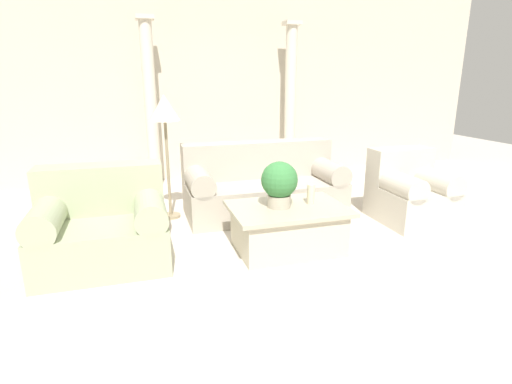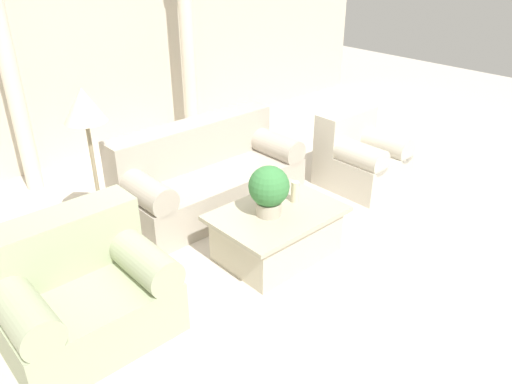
# 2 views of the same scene
# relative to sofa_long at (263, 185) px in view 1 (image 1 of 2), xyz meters

# --- Properties ---
(ground_plane) EXTENTS (16.00, 16.00, 0.00)m
(ground_plane) POSITION_rel_sofa_long_xyz_m (-0.22, -0.76, -0.35)
(ground_plane) COLOR beige
(wall_back) EXTENTS (10.00, 0.06, 3.20)m
(wall_back) POSITION_rel_sofa_long_xyz_m (-0.22, 2.11, 1.25)
(wall_back) COLOR beige
(wall_back) RESTS_ON ground_plane
(sofa_long) EXTENTS (1.93, 0.89, 0.87)m
(sofa_long) POSITION_rel_sofa_long_xyz_m (0.00, 0.00, 0.00)
(sofa_long) COLOR #ADA393
(sofa_long) RESTS_ON ground_plane
(loveseat) EXTENTS (1.13, 0.89, 0.87)m
(loveseat) POSITION_rel_sofa_long_xyz_m (-1.83, -0.93, 0.01)
(loveseat) COLOR #A6AF89
(loveseat) RESTS_ON ground_plane
(coffee_table) EXTENTS (1.12, 0.80, 0.45)m
(coffee_table) POSITION_rel_sofa_long_xyz_m (-0.11, -1.17, -0.12)
(coffee_table) COLOR beige
(coffee_table) RESTS_ON ground_plane
(potted_plant) EXTENTS (0.35, 0.35, 0.45)m
(potted_plant) POSITION_rel_sofa_long_xyz_m (-0.20, -1.15, 0.34)
(potted_plant) COLOR #B2A893
(potted_plant) RESTS_ON coffee_table
(pillar_candle) EXTENTS (0.07, 0.07, 0.20)m
(pillar_candle) POSITION_rel_sofa_long_xyz_m (0.13, -1.14, 0.19)
(pillar_candle) COLOR beige
(pillar_candle) RESTS_ON coffee_table
(floor_lamp) EXTENTS (0.36, 0.36, 1.47)m
(floor_lamp) POSITION_rel_sofa_long_xyz_m (-1.14, 0.14, 0.90)
(floor_lamp) COLOR gray
(floor_lamp) RESTS_ON ground_plane
(column_left) EXTENTS (0.26, 0.26, 2.50)m
(column_left) POSITION_rel_sofa_long_xyz_m (-1.23, 1.66, 0.93)
(column_left) COLOR beige
(column_left) RESTS_ON ground_plane
(column_right) EXTENTS (0.26, 0.26, 2.50)m
(column_right) POSITION_rel_sofa_long_xyz_m (1.00, 1.66, 0.93)
(column_right) COLOR beige
(column_right) RESTS_ON ground_plane
(armchair) EXTENTS (0.77, 0.84, 0.84)m
(armchair) POSITION_rel_sofa_long_xyz_m (1.58, -0.77, 0.01)
(armchair) COLOR beige
(armchair) RESTS_ON ground_plane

